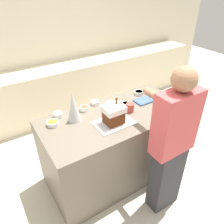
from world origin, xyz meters
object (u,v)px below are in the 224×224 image
candy_bowl_front_corner (139,93)px  candy_bowl_near_tray_left (95,103)px  candy_bowl_beside_tree (84,108)px  cookbook (144,101)px  candy_bowl_far_right (58,115)px  candy_bowl_near_tray_right (53,123)px  decorative_tree (73,107)px  baking_tray (114,123)px  gingerbread_house (114,114)px  mug (130,108)px  person (171,145)px  candy_bowl_center_rear (112,104)px  candy_bowl_behind_tray (125,104)px

candy_bowl_front_corner → candy_bowl_near_tray_left: size_ratio=1.22×
candy_bowl_beside_tree → cookbook: candy_bowl_beside_tree is taller
candy_bowl_far_right → candy_bowl_near_tray_right: 0.16m
candy_bowl_beside_tree → cookbook: 0.78m
cookbook → decorative_tree: bearing=174.2°
cookbook → baking_tray: bearing=-162.2°
gingerbread_house → candy_bowl_far_right: bearing=136.3°
candy_bowl_beside_tree → mug: bearing=-35.1°
decorative_tree → candy_bowl_front_corner: bearing=5.4°
candy_bowl_far_right → candy_bowl_near_tray_left: size_ratio=1.08×
mug → person: bearing=-87.9°
gingerbread_house → candy_bowl_center_rear: size_ratio=2.19×
candy_bowl_far_right → candy_bowl_near_tray_left: 0.50m
candy_bowl_near_tray_left → gingerbread_house: bearing=-92.9°
decorative_tree → candy_bowl_behind_tray: bearing=-3.9°
candy_bowl_beside_tree → candy_bowl_near_tray_left: 0.18m
candy_bowl_far_right → mug: mug is taller
mug → candy_bowl_beside_tree: bearing=144.9°
candy_bowl_near_tray_right → gingerbread_house: bearing=-29.4°
candy_bowl_center_rear → candy_bowl_near_tray_right: candy_bowl_center_rear is taller
candy_bowl_front_corner → person: 1.01m
candy_bowl_near_tray_left → person: bearing=-74.0°
candy_bowl_near_tray_left → candy_bowl_behind_tray: size_ratio=1.06×
candy_bowl_center_rear → candy_bowl_near_tray_left: (-0.15, 0.15, -0.00)m
decorative_tree → mug: (0.63, -0.19, -0.12)m
candy_bowl_far_right → candy_bowl_near_tray_left: bearing=1.8°
candy_bowl_near_tray_right → mug: size_ratio=1.25×
candy_bowl_center_rear → candy_bowl_near_tray_right: (-0.75, 0.01, -0.00)m
candy_bowl_near_tray_right → cookbook: candy_bowl_near_tray_right is taller
decorative_tree → candy_bowl_far_right: decorative_tree is taller
candy_bowl_far_right → candy_bowl_near_tray_right: (-0.11, -0.13, -0.00)m
candy_bowl_far_right → candy_bowl_beside_tree: same height
candy_bowl_near_tray_left → cookbook: (0.57, -0.28, -0.02)m
baking_tray → candy_bowl_beside_tree: bearing=110.3°
candy_bowl_behind_tray → person: (-0.01, -0.81, -0.08)m
candy_bowl_behind_tray → candy_bowl_near_tray_left: bearing=143.7°
candy_bowl_front_corner → candy_bowl_near_tray_left: same height
candy_bowl_front_corner → candy_bowl_beside_tree: (-0.81, 0.03, 0.00)m
decorative_tree → mug: bearing=-16.6°
baking_tray → candy_bowl_beside_tree: 0.44m
candy_bowl_far_right → mug: (0.77, -0.35, 0.02)m
candy_bowl_center_rear → person: size_ratio=0.07×
candy_bowl_center_rear → candy_bowl_behind_tray: 0.17m
candy_bowl_near_tray_right → person: bearing=-44.9°
baking_tray → gingerbread_house: 0.11m
candy_bowl_behind_tray → candy_bowl_beside_tree: bearing=160.6°
decorative_tree → candy_bowl_near_tray_right: size_ratio=2.69×
person → candy_bowl_front_corner: bearing=70.3°
person → baking_tray: bearing=119.4°
baking_tray → gingerbread_house: size_ratio=1.53×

